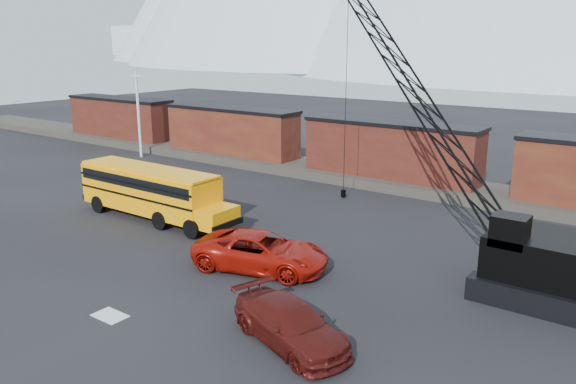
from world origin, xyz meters
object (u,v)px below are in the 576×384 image
red_pickup (261,251)px  crawler_crane (414,89)px  school_bus (153,191)px  maroon_suv (290,324)px

red_pickup → crawler_crane: size_ratio=0.35×
red_pickup → crawler_crane: bearing=-36.5°
school_bus → crawler_crane: crawler_crane is taller
red_pickup → maroon_suv: (5.17, -4.78, -0.13)m
maroon_suv → crawler_crane: (-1.76, 13.76, 7.36)m
red_pickup → maroon_suv: size_ratio=1.21×
school_bus → maroon_suv: school_bus is taller
crawler_crane → maroon_suv: bearing=-82.7°
school_bus → red_pickup: size_ratio=1.80×
school_bus → red_pickup: 10.61m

